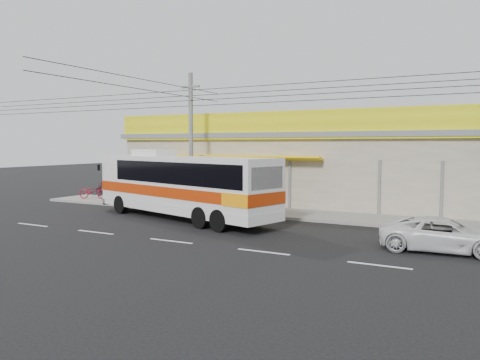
% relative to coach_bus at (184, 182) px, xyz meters
% --- Properties ---
extents(ground, '(120.00, 120.00, 0.00)m').
position_rel_coach_bus_xyz_m(ground, '(2.56, -2.15, -1.89)').
color(ground, black).
rests_on(ground, ground).
extents(sidewalk, '(30.00, 3.20, 0.15)m').
position_rel_coach_bus_xyz_m(sidewalk, '(2.56, 3.85, -1.82)').
color(sidewalk, slate).
rests_on(sidewalk, ground).
extents(lane_markings, '(50.00, 0.12, 0.01)m').
position_rel_coach_bus_xyz_m(lane_markings, '(2.56, -4.65, -1.89)').
color(lane_markings, silver).
rests_on(lane_markings, ground).
extents(storefront_building, '(22.60, 9.20, 5.70)m').
position_rel_coach_bus_xyz_m(storefront_building, '(2.55, 9.39, 0.41)').
color(storefront_building, gray).
rests_on(storefront_building, ground).
extents(coach_bus, '(11.69, 5.58, 3.54)m').
position_rel_coach_bus_xyz_m(coach_bus, '(0.00, 0.00, 0.00)').
color(coach_bus, silver).
rests_on(coach_bus, ground).
extents(motorbike_red, '(2.05, 1.28, 1.01)m').
position_rel_coach_bus_xyz_m(motorbike_red, '(-9.90, 3.64, -1.23)').
color(motorbike_red, maroon).
rests_on(motorbike_red, sidewalk).
extents(motorbike_dark, '(1.64, 0.47, 0.98)m').
position_rel_coach_bus_xyz_m(motorbike_dark, '(-10.29, 5.15, -1.25)').
color(motorbike_dark, black).
rests_on(motorbike_dark, sidewalk).
extents(white_car, '(4.46, 2.27, 1.21)m').
position_rel_coach_bus_xyz_m(white_car, '(12.18, -1.60, -1.29)').
color(white_car, silver).
rests_on(white_car, ground).
extents(utility_pole, '(34.00, 14.00, 7.89)m').
position_rel_coach_bus_xyz_m(utility_pole, '(-1.73, 3.25, 4.62)').
color(utility_pole, '#5F5F5D').
rests_on(utility_pole, ground).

